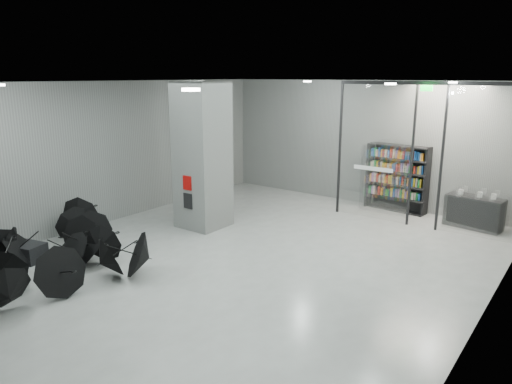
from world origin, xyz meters
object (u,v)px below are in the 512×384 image
Objects in this scene: umbrella_cluster at (58,254)px; bookshelf at (397,178)px; column at (202,156)px; bench at (19,251)px; shop_counter at (474,212)px.

bookshelf is at bearing 64.39° from umbrella_cluster.
column reaches higher than bench.
column is 3.16× the size of bench.
bookshelf is at bearing 51.49° from column.
umbrella_cluster is (-6.68, -8.50, -0.13)m from shop_counter.
shop_counter is at bearing -3.52° from bookshelf.
bench is 0.61× the size of bookshelf.
shop_counter is at bearing 51.83° from umbrella_cluster.
bookshelf is at bearing 44.98° from bench.
column is 1.93× the size of bookshelf.
umbrella_cluster is (-4.28, -8.93, -0.72)m from bookshelf.
column reaches higher than umbrella_cluster.
bench is at bearing -123.88° from shop_counter.
bookshelf is 2.51m from shop_counter.
bench is at bearing -114.20° from bookshelf.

